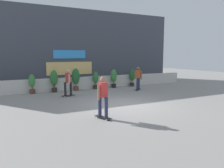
% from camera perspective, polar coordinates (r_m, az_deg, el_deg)
% --- Properties ---
extents(ground_plane, '(48.00, 48.00, 0.00)m').
position_cam_1_polar(ground_plane, '(11.18, 3.51, -5.48)').
color(ground_plane, gray).
extents(planter_wall, '(18.00, 0.40, 0.90)m').
position_cam_1_polar(planter_wall, '(16.48, -7.13, 0.29)').
color(planter_wall, beige).
rests_on(planter_wall, ground).
extents(building_backdrop, '(20.00, 2.08, 6.50)m').
position_cam_1_polar(building_backdrop, '(20.17, -11.19, 9.49)').
color(building_backdrop, '#424751').
rests_on(building_backdrop, ground).
extents(potted_plant_0, '(0.41, 0.41, 1.29)m').
position_cam_1_polar(potted_plant_0, '(15.14, -20.26, 0.24)').
color(potted_plant_0, brown).
rests_on(potted_plant_0, ground).
extents(potted_plant_1, '(0.52, 0.52, 1.52)m').
position_cam_1_polar(potted_plant_1, '(15.34, -15.00, 1.19)').
color(potted_plant_1, '#2D2823').
rests_on(potted_plant_1, ground).
extents(potted_plant_2, '(0.56, 0.56, 1.60)m').
position_cam_1_polar(potted_plant_2, '(15.73, -9.49, 1.70)').
color(potted_plant_2, brown).
rests_on(potted_plant_2, ground).
extents(potted_plant_3, '(0.42, 0.42, 1.32)m').
position_cam_1_polar(potted_plant_3, '(16.27, -4.34, 1.25)').
color(potted_plant_3, '#2D2823').
rests_on(potted_plant_3, ground).
extents(potted_plant_4, '(0.48, 0.48, 1.43)m').
position_cam_1_polar(potted_plant_4, '(16.91, 0.45, 1.79)').
color(potted_plant_4, black).
rests_on(potted_plant_4, ground).
extents(potted_plant_5, '(0.47, 0.47, 1.41)m').
position_cam_1_polar(potted_plant_5, '(17.75, 5.28, 2.00)').
color(potted_plant_5, '#2D2823').
rests_on(potted_plant_5, ground).
extents(skater_far_left, '(0.81, 0.56, 1.70)m').
position_cam_1_polar(skater_far_left, '(13.49, -11.51, 0.69)').
color(skater_far_left, black).
rests_on(skater_far_left, ground).
extents(skater_by_wall_right, '(0.75, 0.65, 1.70)m').
position_cam_1_polar(skater_by_wall_right, '(15.79, 6.89, 1.77)').
color(skater_by_wall_right, black).
rests_on(skater_by_wall_right, ground).
extents(skater_foreground, '(0.53, 0.82, 1.70)m').
position_cam_1_polar(skater_foreground, '(8.57, -2.40, -3.07)').
color(skater_foreground, black).
rests_on(skater_foreground, ground).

